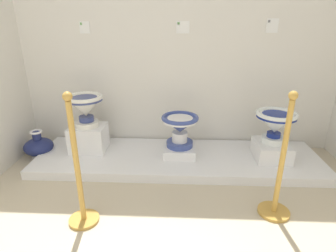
{
  "coord_description": "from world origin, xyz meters",
  "views": [
    {
      "loc": [
        1.75,
        -0.36,
        1.43
      ],
      "look_at": [
        1.63,
        2.24,
        0.42
      ],
      "focal_mm": 29.28,
      "sensor_mm": 36.0,
      "label": 1
    }
  ],
  "objects_px": {
    "antique_toilet_rightmost": "(275,123)",
    "stanchion_post_near_right": "(279,180)",
    "info_placard_third": "(272,26)",
    "info_placard_first": "(85,27)",
    "stanchion_post_near_left": "(79,183)",
    "antique_toilet_squat_floral": "(180,126)",
    "plinth_block_rightmost": "(271,150)",
    "antique_toilet_slender_white": "(85,106)",
    "info_placard_second": "(183,27)",
    "plinth_block_slender_white": "(89,138)",
    "decorative_vase_companion": "(39,146)",
    "plinth_block_squat_floral": "(179,150)"
  },
  "relations": [
    {
      "from": "plinth_block_rightmost",
      "to": "stanchion_post_near_left",
      "type": "height_order",
      "value": "stanchion_post_near_left"
    },
    {
      "from": "plinth_block_slender_white",
      "to": "antique_toilet_slender_white",
      "type": "xyz_separation_m",
      "value": [
        0.0,
        0.0,
        0.36
      ]
    },
    {
      "from": "plinth_block_rightmost",
      "to": "info_placard_third",
      "type": "bearing_deg",
      "value": 92.15
    },
    {
      "from": "info_placard_third",
      "to": "stanchion_post_near_left",
      "type": "relative_size",
      "value": 0.14
    },
    {
      "from": "antique_toilet_rightmost",
      "to": "stanchion_post_near_left",
      "type": "xyz_separation_m",
      "value": [
        -1.66,
        -0.93,
        -0.15
      ]
    },
    {
      "from": "antique_toilet_squat_floral",
      "to": "info_placard_third",
      "type": "height_order",
      "value": "info_placard_third"
    },
    {
      "from": "stanchion_post_near_left",
      "to": "plinth_block_rightmost",
      "type": "bearing_deg",
      "value": 29.21
    },
    {
      "from": "plinth_block_rightmost",
      "to": "stanchion_post_near_right",
      "type": "relative_size",
      "value": 0.38
    },
    {
      "from": "antique_toilet_squat_floral",
      "to": "info_placard_first",
      "type": "xyz_separation_m",
      "value": [
        -1.02,
        0.41,
        0.94
      ]
    },
    {
      "from": "info_placard_first",
      "to": "antique_toilet_squat_floral",
      "type": "bearing_deg",
      "value": -21.69
    },
    {
      "from": "info_placard_second",
      "to": "antique_toilet_rightmost",
      "type": "bearing_deg",
      "value": -25.63
    },
    {
      "from": "plinth_block_slender_white",
      "to": "antique_toilet_squat_floral",
      "type": "relative_size",
      "value": 0.98
    },
    {
      "from": "info_placard_first",
      "to": "plinth_block_squat_floral",
      "type": "bearing_deg",
      "value": -21.69
    },
    {
      "from": "plinth_block_squat_floral",
      "to": "stanchion_post_near_right",
      "type": "bearing_deg",
      "value": -47.06
    },
    {
      "from": "info_placard_first",
      "to": "decorative_vase_companion",
      "type": "distance_m",
      "value": 1.39
    },
    {
      "from": "antique_toilet_squat_floral",
      "to": "antique_toilet_rightmost",
      "type": "distance_m",
      "value": 0.95
    },
    {
      "from": "decorative_vase_companion",
      "to": "stanchion_post_near_left",
      "type": "distance_m",
      "value": 1.33
    },
    {
      "from": "stanchion_post_near_left",
      "to": "stanchion_post_near_right",
      "type": "xyz_separation_m",
      "value": [
        1.47,
        0.16,
        -0.03
      ]
    },
    {
      "from": "antique_toilet_squat_floral",
      "to": "plinth_block_rightmost",
      "type": "height_order",
      "value": "antique_toilet_squat_floral"
    },
    {
      "from": "plinth_block_squat_floral",
      "to": "antique_toilet_squat_floral",
      "type": "height_order",
      "value": "antique_toilet_squat_floral"
    },
    {
      "from": "plinth_block_squat_floral",
      "to": "decorative_vase_companion",
      "type": "relative_size",
      "value": 1.08
    },
    {
      "from": "antique_toilet_slender_white",
      "to": "info_placard_first",
      "type": "height_order",
      "value": "info_placard_first"
    },
    {
      "from": "info_placard_first",
      "to": "info_placard_third",
      "type": "relative_size",
      "value": 0.87
    },
    {
      "from": "stanchion_post_near_right",
      "to": "antique_toilet_rightmost",
      "type": "bearing_deg",
      "value": 75.98
    },
    {
      "from": "antique_toilet_slender_white",
      "to": "antique_toilet_squat_floral",
      "type": "bearing_deg",
      "value": -3.63
    },
    {
      "from": "info_placard_third",
      "to": "stanchion_post_near_right",
      "type": "distance_m",
      "value": 1.63
    },
    {
      "from": "plinth_block_rightmost",
      "to": "plinth_block_slender_white",
      "type": "bearing_deg",
      "value": 176.96
    },
    {
      "from": "stanchion_post_near_left",
      "to": "info_placard_first",
      "type": "bearing_deg",
      "value": 102.64
    },
    {
      "from": "plinth_block_squat_floral",
      "to": "plinth_block_rightmost",
      "type": "xyz_separation_m",
      "value": [
        0.94,
        -0.04,
        0.04
      ]
    },
    {
      "from": "plinth_block_rightmost",
      "to": "info_placard_second",
      "type": "relative_size",
      "value": 2.71
    },
    {
      "from": "plinth_block_squat_floral",
      "to": "info_placard_second",
      "type": "distance_m",
      "value": 1.29
    },
    {
      "from": "antique_toilet_slender_white",
      "to": "stanchion_post_near_left",
      "type": "relative_size",
      "value": 0.38
    },
    {
      "from": "plinth_block_squat_floral",
      "to": "info_placard_second",
      "type": "xyz_separation_m",
      "value": [
        0.01,
        0.41,
        1.22
      ]
    },
    {
      "from": "plinth_block_slender_white",
      "to": "decorative_vase_companion",
      "type": "height_order",
      "value": "plinth_block_slender_white"
    },
    {
      "from": "antique_toilet_rightmost",
      "to": "info_placard_first",
      "type": "xyz_separation_m",
      "value": [
        -1.97,
        0.45,
        0.87
      ]
    },
    {
      "from": "info_placard_third",
      "to": "stanchion_post_near_left",
      "type": "height_order",
      "value": "info_placard_third"
    },
    {
      "from": "antique_toilet_slender_white",
      "to": "stanchion_post_near_right",
      "type": "relative_size",
      "value": 0.39
    },
    {
      "from": "stanchion_post_near_left",
      "to": "antique_toilet_rightmost",
      "type": "bearing_deg",
      "value": 29.21
    },
    {
      "from": "antique_toilet_rightmost",
      "to": "stanchion_post_near_right",
      "type": "relative_size",
      "value": 0.4
    },
    {
      "from": "plinth_block_rightmost",
      "to": "info_placard_first",
      "type": "xyz_separation_m",
      "value": [
        -1.97,
        0.45,
        1.18
      ]
    },
    {
      "from": "info_placard_first",
      "to": "info_placard_third",
      "type": "bearing_deg",
      "value": 0.0
    },
    {
      "from": "info_placard_first",
      "to": "stanchion_post_near_right",
      "type": "height_order",
      "value": "info_placard_first"
    },
    {
      "from": "antique_toilet_rightmost",
      "to": "info_placard_second",
      "type": "distance_m",
      "value": 1.36
    },
    {
      "from": "antique_toilet_slender_white",
      "to": "plinth_block_squat_floral",
      "type": "relative_size",
      "value": 1.13
    },
    {
      "from": "plinth_block_slender_white",
      "to": "info_placard_third",
      "type": "distance_m",
      "value": 2.26
    },
    {
      "from": "plinth_block_squat_floral",
      "to": "antique_toilet_rightmost",
      "type": "relative_size",
      "value": 0.85
    },
    {
      "from": "info_placard_first",
      "to": "stanchion_post_near_left",
      "type": "distance_m",
      "value": 1.74
    },
    {
      "from": "antique_toilet_slender_white",
      "to": "antique_toilet_squat_floral",
      "type": "xyz_separation_m",
      "value": [
        0.99,
        -0.06,
        -0.18
      ]
    },
    {
      "from": "antique_toilet_squat_floral",
      "to": "info_placard_second",
      "type": "distance_m",
      "value": 1.03
    },
    {
      "from": "plinth_block_slender_white",
      "to": "antique_toilet_slender_white",
      "type": "distance_m",
      "value": 0.36
    }
  ]
}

